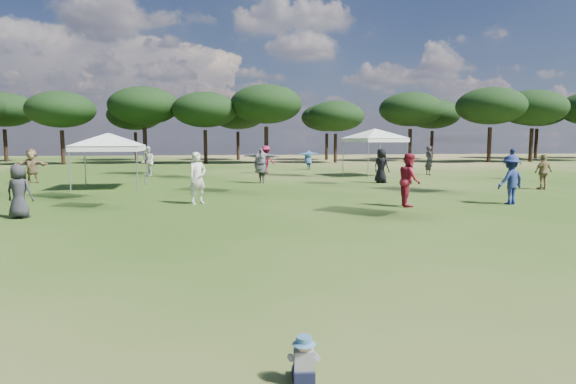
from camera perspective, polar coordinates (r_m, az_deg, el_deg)
tree_line at (r=50.07m, az=-3.96°, el=9.79°), size 108.78×17.63×7.77m
tent_left at (r=24.28m, az=-20.51°, el=6.29°), size 6.13×6.13×2.92m
tent_right at (r=31.10m, az=10.28°, el=7.18°), size 5.96×5.96×3.30m
toddler at (r=4.83m, az=1.88°, el=-19.52°), size 0.32×0.36×0.47m
festival_crowd at (r=25.62m, az=-2.05°, el=3.06°), size 30.02×22.62×1.92m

